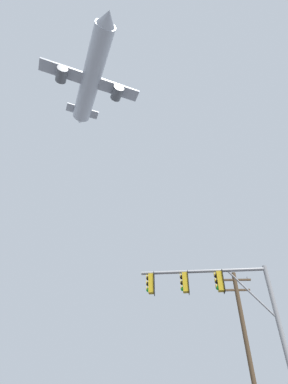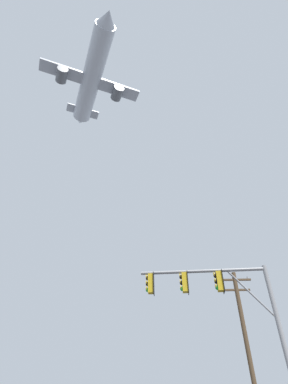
{
  "view_description": "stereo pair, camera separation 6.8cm",
  "coord_description": "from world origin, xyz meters",
  "views": [
    {
      "loc": [
        1.11,
        -5.82,
        1.47
      ],
      "look_at": [
        0.4,
        14.07,
        16.02
      ],
      "focal_mm": 26.95,
      "sensor_mm": 36.0,
      "label": 1
    },
    {
      "loc": [
        1.17,
        -5.81,
        1.47
      ],
      "look_at": [
        0.4,
        14.07,
        16.02
      ],
      "focal_mm": 26.95,
      "sensor_mm": 36.0,
      "label": 2
    }
  ],
  "objects": [
    {
      "name": "utility_pole",
      "position": [
        6.69,
        14.09,
        4.71
      ],
      "size": [
        2.2,
        0.28,
        8.82
      ],
      "color": "brown",
      "rests_on": "ground"
    },
    {
      "name": "signal_pole_near",
      "position": [
        4.12,
        7.68,
        5.18
      ],
      "size": [
        5.98,
        0.67,
        6.72
      ],
      "color": "gray",
      "rests_on": "ground"
    },
    {
      "name": "airplane",
      "position": [
        -9.52,
        23.84,
        49.53
      ],
      "size": [
        17.69,
        22.91,
        6.48
      ],
      "color": "#B7BCC6"
    }
  ]
}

